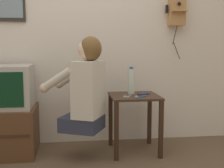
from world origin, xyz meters
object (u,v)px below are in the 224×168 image
wall_phone_antique (177,7)px  toothbrush (140,97)px  water_bottle (131,81)px  person (86,87)px  cell_phone_spare (143,94)px  cell_phone_held (127,96)px  television (3,87)px

wall_phone_antique → toothbrush: bearing=-136.3°
water_bottle → person: bearing=-150.5°
cell_phone_spare → cell_phone_held: bearing=-90.4°
person → water_bottle: (0.49, 0.28, 0.02)m
cell_phone_held → cell_phone_spare: (0.18, 0.09, 0.00)m
television → person: bearing=-18.1°
person → toothbrush: 0.54m
wall_phone_antique → water_bottle: 1.00m
cell_phone_held → water_bottle: (0.07, 0.18, 0.13)m
cell_phone_spare → toothbrush: size_ratio=1.01×
toothbrush → wall_phone_antique: bearing=-85.6°
cell_phone_held → toothbrush: toothbrush is taller
person → television: 0.85m
cell_phone_spare → wall_phone_antique: bearing=99.8°
cell_phone_spare → water_bottle: (-0.11, 0.09, 0.13)m
wall_phone_antique → toothbrush: (-0.52, -0.49, -0.92)m
person → toothbrush: person is taller
television → toothbrush: bearing=-10.5°
television → cell_phone_held: 1.24m
person → toothbrush: (0.53, 0.02, -0.11)m
person → cell_phone_held: (0.42, 0.10, -0.11)m
television → cell_phone_held: size_ratio=4.16×
cell_phone_held → toothbrush: 0.14m
wall_phone_antique → person: bearing=-154.0°
cell_phone_spare → water_bottle: size_ratio=0.49×
wall_phone_antique → cell_phone_spare: (-0.44, -0.32, -0.92)m
person → toothbrush: size_ratio=6.56×
person → cell_phone_spare: (0.60, 0.19, -0.11)m
television → cell_phone_held: television is taller
wall_phone_antique → water_bottle: wall_phone_antique is taller
television → water_bottle: (1.30, 0.01, 0.04)m
water_bottle → toothbrush: 0.29m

